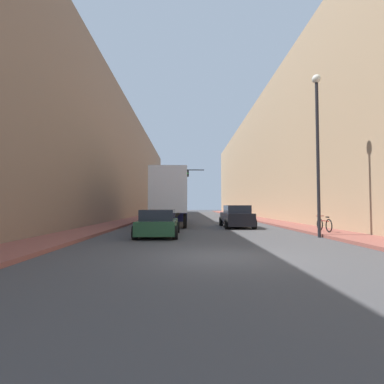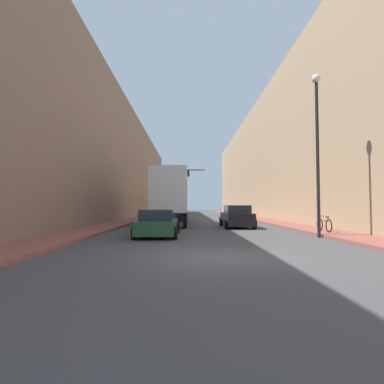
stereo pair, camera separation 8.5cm
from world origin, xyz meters
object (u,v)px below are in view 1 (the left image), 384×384
Objects in this scene: sedan_car at (158,223)px; suv_car at (236,217)px; traffic_signal_gantry at (166,183)px; semi_truck at (172,197)px; parked_bicycle at (324,225)px; street_lamp at (317,135)px.

sedan_car is 0.97× the size of suv_car.
suv_car is 21.67m from traffic_signal_gantry.
semi_truck is at bearing 139.06° from suv_car.
suv_car reaches higher than parked_bicycle.
suv_car is 0.68× the size of traffic_signal_gantry.
street_lamp is at bearing -54.74° from semi_truck.
parked_bicycle is at bearing 5.06° from sedan_car.
sedan_car is 9.31m from street_lamp.
semi_truck is 1.83× the size of traffic_signal_gantry.
parked_bicycle is (1.03, 1.68, -4.64)m from street_lamp.
street_lamp is (9.51, -27.21, 0.38)m from traffic_signal_gantry.
traffic_signal_gantry is 3.86× the size of parked_bicycle.
street_lamp is at bearing -70.74° from traffic_signal_gantry.
semi_truck reaches higher than sedan_car.
suv_car is at bearing -40.94° from semi_truck.
suv_car is at bearing 49.88° from sedan_car.
sedan_car is at bearing 173.86° from street_lamp.
sedan_car is 0.56× the size of street_lamp.
semi_truck is 10.43m from sedan_car.
semi_truck is at bearing -84.26° from traffic_signal_gantry.
parked_bicycle is at bearing -52.42° from suv_car.
sedan_car is at bearing -174.94° from parked_bicycle.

